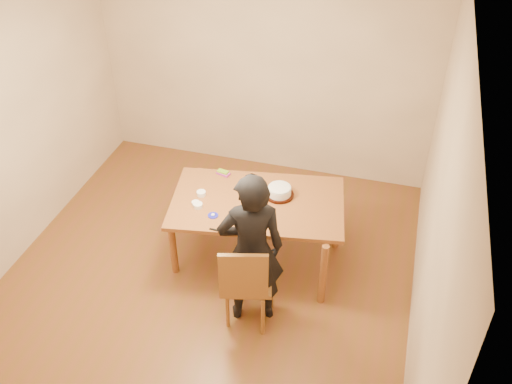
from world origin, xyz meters
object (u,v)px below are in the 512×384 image
(dining_chair, at_px, (250,282))
(dining_table, at_px, (257,203))
(cake_plate, at_px, (279,195))
(person, at_px, (251,250))
(cake, at_px, (279,191))

(dining_chair, bearing_deg, dining_table, 86.06)
(cake_plate, bearing_deg, dining_chair, -92.03)
(person, bearing_deg, dining_table, -99.81)
(dining_table, relative_size, dining_chair, 4.33)
(dining_table, height_order, person, person)
(cake, distance_m, person, 0.88)
(dining_chair, height_order, person, person)
(dining_chair, distance_m, cake_plate, 0.97)
(dining_chair, xyz_separation_m, cake_plate, (0.03, 0.92, 0.31))
(cake, bearing_deg, person, -92.14)
(dining_table, distance_m, person, 0.75)
(cake_plate, xyz_separation_m, cake, (0.00, 0.00, 0.05))
(dining_chair, distance_m, cake, 0.99)
(cake_plate, bearing_deg, person, -92.14)
(cake, bearing_deg, dining_chair, -92.03)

